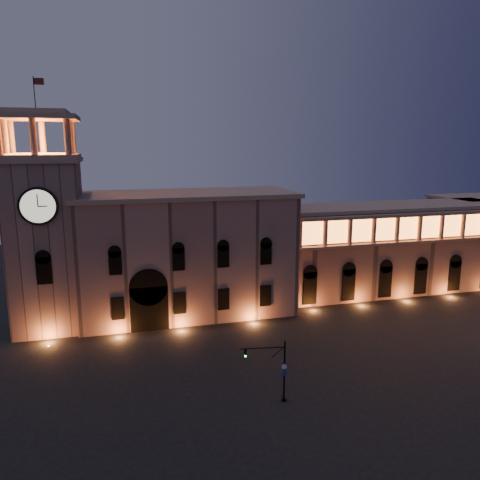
{
  "coord_description": "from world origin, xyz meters",
  "views": [
    {
      "loc": [
        -11.57,
        -43.36,
        24.28
      ],
      "look_at": [
        4.34,
        16.0,
        11.62
      ],
      "focal_mm": 35.0,
      "sensor_mm": 36.0,
      "label": 1
    }
  ],
  "objects": [
    {
      "name": "colonnade_wing",
      "position": [
        32.0,
        23.92,
        7.33
      ],
      "size": [
        40.6,
        11.5,
        14.5
      ],
      "color": "#876257",
      "rests_on": "ground"
    },
    {
      "name": "traffic_light",
      "position": [
        2.38,
        -4.71,
        3.24
      ],
      "size": [
        4.45,
        0.97,
        6.17
      ],
      "rotation": [
        0.0,
        0.0,
        -0.16
      ],
      "color": "black",
      "rests_on": "ground"
    },
    {
      "name": "ground",
      "position": [
        0.0,
        0.0,
        0.0
      ],
      "size": [
        160.0,
        160.0,
        0.0
      ],
      "primitive_type": "plane",
      "color": "black",
      "rests_on": "ground"
    },
    {
      "name": "government_building",
      "position": [
        -2.08,
        21.93,
        8.77
      ],
      "size": [
        30.8,
        12.8,
        17.6
      ],
      "color": "#8D675C",
      "rests_on": "ground"
    },
    {
      "name": "clock_tower",
      "position": [
        -20.5,
        20.98,
        12.5
      ],
      "size": [
        9.8,
        9.8,
        32.4
      ],
      "color": "#8D675C",
      "rests_on": "ground"
    }
  ]
}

